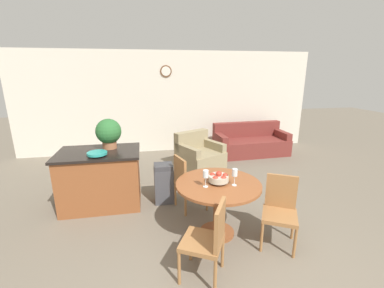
{
  "coord_description": "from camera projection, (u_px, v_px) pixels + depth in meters",
  "views": [
    {
      "loc": [
        -0.7,
        -1.78,
        2.18
      ],
      "look_at": [
        0.09,
        2.41,
        0.96
      ],
      "focal_mm": 24.0,
      "sensor_mm": 36.0,
      "label": 1
    }
  ],
  "objects": [
    {
      "name": "trash_bin",
      "position": [
        164.0,
        183.0,
        4.36
      ],
      "size": [
        0.32,
        0.29,
        0.68
      ],
      "color": "#47474C",
      "rests_on": "ground_plane"
    },
    {
      "name": "wall_back",
      "position": [
        169.0,
        102.0,
        6.99
      ],
      "size": [
        8.0,
        0.09,
        2.7
      ],
      "color": "silver",
      "rests_on": "ground_plane"
    },
    {
      "name": "wine_glass_right",
      "position": [
        235.0,
        173.0,
        3.25
      ],
      "size": [
        0.07,
        0.07,
        0.22
      ],
      "color": "silver",
      "rests_on": "dining_table"
    },
    {
      "name": "dining_chair_near_left",
      "position": [
        209.0,
        238.0,
        2.69
      ],
      "size": [
        0.57,
        0.57,
        0.9
      ],
      "rotation": [
        0.0,
        0.0,
        7.36
      ],
      "color": "#9E6B3D",
      "rests_on": "ground_plane"
    },
    {
      "name": "potted_plant",
      "position": [
        109.0,
        132.0,
        4.21
      ],
      "size": [
        0.41,
        0.41,
        0.5
      ],
      "color": "#A36642",
      "rests_on": "kitchen_island"
    },
    {
      "name": "kitchen_island",
      "position": [
        101.0,
        178.0,
        4.23
      ],
      "size": [
        1.29,
        0.86,
        0.94
      ],
      "color": "brown",
      "rests_on": "ground_plane"
    },
    {
      "name": "dining_chair_near_right",
      "position": [
        280.0,
        208.0,
        3.27
      ],
      "size": [
        0.57,
        0.57,
        0.9
      ],
      "rotation": [
        0.0,
        0.0,
        8.93
      ],
      "color": "#9E6B3D",
      "rests_on": "ground_plane"
    },
    {
      "name": "teal_bowl",
      "position": [
        97.0,
        153.0,
        3.88
      ],
      "size": [
        0.3,
        0.3,
        0.06
      ],
      "color": "teal",
      "rests_on": "kitchen_island"
    },
    {
      "name": "dining_chair_far_side",
      "position": [
        187.0,
        181.0,
        4.08
      ],
      "size": [
        0.52,
        0.52,
        0.9
      ],
      "rotation": [
        0.0,
        0.0,
        5.0
      ],
      "color": "#9E6B3D",
      "rests_on": "ground_plane"
    },
    {
      "name": "couch",
      "position": [
        250.0,
        144.0,
        6.94
      ],
      "size": [
        1.95,
        0.94,
        0.82
      ],
      "rotation": [
        0.0,
        0.0,
        0.04
      ],
      "color": "maroon",
      "rests_on": "ground_plane"
    },
    {
      "name": "armchair",
      "position": [
        199.0,
        156.0,
        5.94
      ],
      "size": [
        1.17,
        1.17,
        0.82
      ],
      "rotation": [
        0.0,
        0.0,
        0.47
      ],
      "color": "#998966",
      "rests_on": "ground_plane"
    },
    {
      "name": "dining_table",
      "position": [
        218.0,
        195.0,
        3.41
      ],
      "size": [
        1.12,
        1.12,
        0.76
      ],
      "color": "brown",
      "rests_on": "ground_plane"
    },
    {
      "name": "wine_glass_left",
      "position": [
        206.0,
        175.0,
        3.21
      ],
      "size": [
        0.07,
        0.07,
        0.22
      ],
      "color": "silver",
      "rests_on": "dining_table"
    },
    {
      "name": "fruit_bowl",
      "position": [
        219.0,
        178.0,
        3.34
      ],
      "size": [
        0.26,
        0.26,
        0.17
      ],
      "color": "#B7B29E",
      "rests_on": "dining_table"
    }
  ]
}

